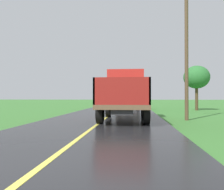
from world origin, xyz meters
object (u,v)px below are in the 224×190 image
utility_pole_roadside (186,46)px  banana_truck_near (125,94)px  banana_truck_far (129,95)px  roadside_tree_near_left (197,77)px

utility_pole_roadside → banana_truck_near: bearing=-176.2°
banana_truck_near → utility_pole_roadside: 4.34m
banana_truck_far → roadside_tree_near_left: size_ratio=1.36×
banana_truck_far → utility_pole_roadside: utility_pole_roadside is taller
utility_pole_roadside → roadside_tree_near_left: size_ratio=1.76×
banana_truck_near → utility_pole_roadside: (3.41, 0.23, 2.67)m
banana_truck_near → roadside_tree_near_left: roadside_tree_near_left is taller
banana_truck_near → utility_pole_roadside: size_ratio=0.77×
banana_truck_near → utility_pole_roadside: bearing=3.8°
banana_truck_far → utility_pole_roadside: (3.49, -12.57, 2.66)m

